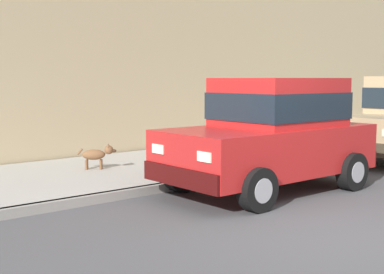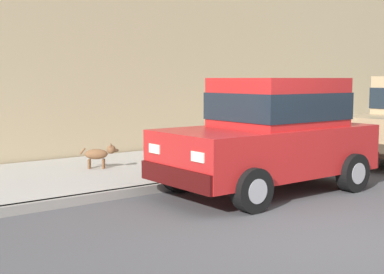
{
  "view_description": "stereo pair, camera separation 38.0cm",
  "coord_description": "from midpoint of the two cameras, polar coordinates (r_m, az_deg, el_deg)",
  "views": [
    {
      "loc": [
        3.74,
        -5.52,
        1.87
      ],
      "look_at": [
        -3.33,
        0.45,
        0.85
      ],
      "focal_mm": 49.68,
      "sensor_mm": 36.0,
      "label": 1
    },
    {
      "loc": [
        3.97,
        -5.23,
        1.87
      ],
      "look_at": [
        -3.33,
        0.45,
        0.85
      ],
      "focal_mm": 49.68,
      "sensor_mm": 36.0,
      "label": 2
    }
  ],
  "objects": [
    {
      "name": "ground_plane",
      "position": [
        6.88,
        13.83,
        -9.68
      ],
      "size": [
        80.0,
        80.0,
        0.0
      ],
      "primitive_type": "plane",
      "color": "#4C4C4F"
    },
    {
      "name": "curb",
      "position": [
        9.05,
        -2.83,
        -5.19
      ],
      "size": [
        0.16,
        64.0,
        0.14
      ],
      "primitive_type": "cube",
      "color": "gray",
      "rests_on": "ground"
    },
    {
      "name": "sidewalk",
      "position": [
        10.51,
        -8.81,
        -3.64
      ],
      "size": [
        3.6,
        64.0,
        0.14
      ],
      "primitive_type": "cube",
      "color": "#A8A59E",
      "rests_on": "ground"
    },
    {
      "name": "car_red_hatchback",
      "position": [
        8.89,
        7.39,
        0.47
      ],
      "size": [
        1.98,
        3.82,
        1.88
      ],
      "color": "red",
      "rests_on": "ground"
    },
    {
      "name": "dog_brown",
      "position": [
        10.36,
        -11.18,
        -1.82
      ],
      "size": [
        0.49,
        0.65,
        0.49
      ],
      "color": "brown",
      "rests_on": "sidewalk"
    },
    {
      "name": "building_facade",
      "position": [
        15.24,
        3.86,
        8.12
      ],
      "size": [
        0.5,
        20.0,
        4.72
      ],
      "primitive_type": "cube",
      "color": "tan",
      "rests_on": "ground"
    }
  ]
}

